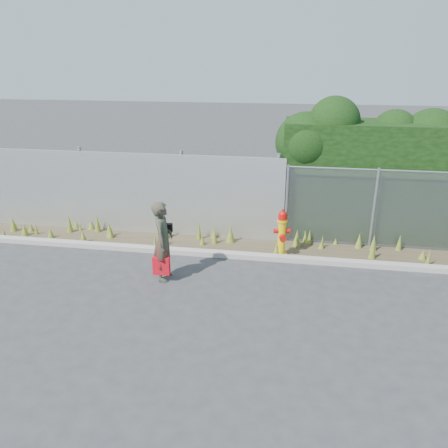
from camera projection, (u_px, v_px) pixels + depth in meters
name	position (u px, v px, depth m)	size (l,w,h in m)	color
ground	(227.00, 295.00, 8.87)	(80.00, 80.00, 0.00)	#333235
curb	(239.00, 255.00, 10.51)	(16.00, 0.22, 0.12)	gray
weed_strip	(228.00, 240.00, 11.19)	(16.00, 1.30, 0.55)	#413625
corrugated_fence	(126.00, 193.00, 11.74)	(8.50, 0.21, 2.30)	#ACAFB3
chainlink_fence	(419.00, 211.00, 10.63)	(6.50, 0.07, 2.05)	gray
hedge	(419.00, 167.00, 11.25)	(7.54, 1.84, 3.64)	black
fire_hydrant	(282.00, 234.00, 10.42)	(0.40, 0.36, 1.19)	#E0B90B
woman	(163.00, 241.00, 9.25)	(0.64, 0.42, 1.75)	#0E593A
red_tote_bag	(161.00, 266.00, 9.28)	(0.36, 0.13, 0.47)	#A6090E
black_shoulder_bag	(167.00, 228.00, 9.36)	(0.25, 0.10, 0.19)	black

